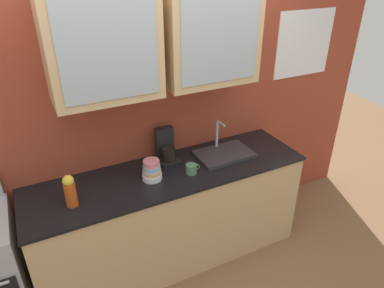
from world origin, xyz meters
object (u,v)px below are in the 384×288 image
vase (70,191)px  cup_near_sink (191,169)px  coffee_maker (166,149)px  sink_faucet (224,153)px  bowl_stack (152,171)px

vase → cup_near_sink: 0.93m
vase → coffee_maker: coffee_maker is taller
vase → cup_near_sink: size_ratio=2.02×
sink_faucet → coffee_maker: (-0.48, 0.15, 0.09)m
vase → cup_near_sink: (0.93, -0.01, -0.08)m
coffee_maker → vase: bearing=-162.2°
vase → coffee_maker: size_ratio=0.85×
cup_near_sink → coffee_maker: 0.30m
bowl_stack → vase: vase is taller
cup_near_sink → coffee_maker: coffee_maker is taller
coffee_maker → cup_near_sink: bearing=-71.0°
bowl_stack → vase: 0.62m
cup_near_sink → coffee_maker: bearing=109.0°
bowl_stack → cup_near_sink: bearing=-12.1°
vase → cup_near_sink: vase is taller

